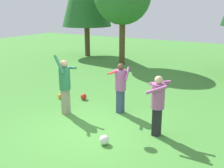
% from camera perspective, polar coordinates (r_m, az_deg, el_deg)
% --- Properties ---
extents(ground_plane, '(40.00, 40.00, 0.00)m').
position_cam_1_polar(ground_plane, '(7.57, -4.81, -9.53)').
color(ground_plane, '#478C38').
extents(person_thrower, '(0.59, 0.52, 1.86)m').
position_cam_1_polar(person_thrower, '(8.46, -9.75, 0.37)').
color(person_thrower, gray).
rests_on(person_thrower, ground_plane).
extents(person_catcher, '(0.61, 0.56, 1.59)m').
position_cam_1_polar(person_catcher, '(7.04, 9.46, -3.47)').
color(person_catcher, black).
rests_on(person_catcher, ground_plane).
extents(person_bystander, '(0.62, 0.65, 1.57)m').
position_cam_1_polar(person_bystander, '(8.45, 1.77, -0.00)').
color(person_bystander, '#38476B').
rests_on(person_bystander, ground_plane).
extents(frisbee, '(0.28, 0.28, 0.11)m').
position_cam_1_polar(frisbee, '(7.21, -0.02, 2.36)').
color(frisbee, red).
extents(ball_white, '(0.24, 0.24, 0.24)m').
position_cam_1_polar(ball_white, '(6.80, -1.62, -11.49)').
color(ball_white, white).
rests_on(ball_white, ground_plane).
extents(ball_orange, '(0.19, 0.19, 0.19)m').
position_cam_1_polar(ball_orange, '(10.11, -10.59, -2.49)').
color(ball_orange, orange).
rests_on(ball_orange, ground_plane).
extents(ball_red, '(0.22, 0.22, 0.22)m').
position_cam_1_polar(ball_red, '(9.90, -5.89, -2.62)').
color(ball_red, red).
rests_on(ball_red, ground_plane).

